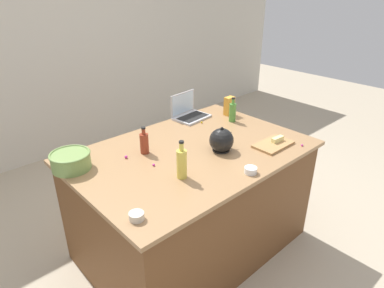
{
  "coord_description": "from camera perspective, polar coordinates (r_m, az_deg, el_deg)",
  "views": [
    {
      "loc": [
        -1.51,
        -1.65,
        2.04
      ],
      "look_at": [
        0.0,
        0.0,
        0.95
      ],
      "focal_mm": 31.77,
      "sensor_mm": 36.0,
      "label": 1
    }
  ],
  "objects": [
    {
      "name": "wall_back",
      "position": [
        4.4,
        -22.58,
        14.41
      ],
      "size": [
        8.0,
        0.1,
        2.6
      ],
      "primitive_type": "cube",
      "color": "beige",
      "rests_on": "ground"
    },
    {
      "name": "ground_plane",
      "position": [
        3.02,
        0.0,
        -16.41
      ],
      "size": [
        12.0,
        12.0,
        0.0
      ],
      "primitive_type": "plane",
      "color": "#B7A88E"
    },
    {
      "name": "candy_5",
      "position": [
        2.3,
        -6.39,
        -3.55
      ],
      "size": [
        0.02,
        0.02,
        0.02
      ],
      "primitive_type": "sphere",
      "color": "#CC3399",
      "rests_on": "island_counter"
    },
    {
      "name": "kettle",
      "position": [
        2.48,
        4.98,
        0.58
      ],
      "size": [
        0.21,
        0.18,
        0.2
      ],
      "color": "black",
      "rests_on": "island_counter"
    },
    {
      "name": "island_counter",
      "position": [
        2.74,
        0.0,
        -9.42
      ],
      "size": [
        1.74,
        1.18,
        0.9
      ],
      "color": "brown",
      "rests_on": "ground"
    },
    {
      "name": "candy_0",
      "position": [
        3.04,
        -1.03,
        4.12
      ],
      "size": [
        0.02,
        0.02,
        0.02
      ],
      "primitive_type": "sphere",
      "color": "yellow",
      "rests_on": "island_counter"
    },
    {
      "name": "laptop",
      "position": [
        3.09,
        -0.54,
        5.3
      ],
      "size": [
        0.33,
        0.26,
        0.22
      ],
      "color": "#B7B7BC",
      "rests_on": "island_counter"
    },
    {
      "name": "mixing_bowl_large",
      "position": [
        2.38,
        -19.69,
        -2.61
      ],
      "size": [
        0.27,
        0.27,
        0.12
      ],
      "color": "#72934C",
      "rests_on": "island_counter"
    },
    {
      "name": "bottle_soy",
      "position": [
        2.46,
        -8.01,
        0.2
      ],
      "size": [
        0.06,
        0.06,
        0.2
      ],
      "color": "maroon",
      "rests_on": "island_counter"
    },
    {
      "name": "butter_stick_left",
      "position": [
        2.67,
        14.18,
        0.78
      ],
      "size": [
        0.11,
        0.04,
        0.04
      ],
      "primitive_type": "cube",
      "rotation": [
        0.0,
        0.0,
        -0.06
      ],
      "color": "#F4E58C",
      "rests_on": "cutting_board"
    },
    {
      "name": "candy_4",
      "position": [
        2.43,
        -11.01,
        -2.15
      ],
      "size": [
        0.02,
        0.02,
        0.02
      ],
      "primitive_type": "sphere",
      "color": "#CC3399",
      "rests_on": "island_counter"
    },
    {
      "name": "bottle_olive",
      "position": [
        3.01,
        6.83,
        5.36
      ],
      "size": [
        0.06,
        0.06,
        0.22
      ],
      "color": "#4C8C38",
      "rests_on": "island_counter"
    },
    {
      "name": "ramekin_medium",
      "position": [
        2.24,
        9.81,
        -4.35
      ],
      "size": [
        0.08,
        0.08,
        0.04
      ],
      "primitive_type": "cylinder",
      "color": "white",
      "rests_on": "island_counter"
    },
    {
      "name": "candy_bag",
      "position": [
        3.16,
        6.26,
        6.37
      ],
      "size": [
        0.09,
        0.06,
        0.17
      ],
      "primitive_type": "cube",
      "color": "gold",
      "rests_on": "island_counter"
    },
    {
      "name": "candy_1",
      "position": [
        2.69,
        18.0,
        -0.19
      ],
      "size": [
        0.02,
        0.02,
        0.02
      ],
      "primitive_type": "sphere",
      "color": "#CC3399",
      "rests_on": "island_counter"
    },
    {
      "name": "bottle_oil",
      "position": [
        2.12,
        -1.74,
        -3.23
      ],
      "size": [
        0.07,
        0.07,
        0.25
      ],
      "color": "#DBC64C",
      "rests_on": "island_counter"
    },
    {
      "name": "ramekin_small",
      "position": [
        1.84,
        -9.3,
        -11.86
      ],
      "size": [
        0.08,
        0.08,
        0.04
      ],
      "primitive_type": "cylinder",
      "color": "beige",
      "rests_on": "island_counter"
    },
    {
      "name": "cutting_board",
      "position": [
        2.65,
        13.49,
        -0.07
      ],
      "size": [
        0.31,
        0.19,
        0.02
      ],
      "primitive_type": "cube",
      "color": "#AD7F4C",
      "rests_on": "island_counter"
    },
    {
      "name": "candy_3",
      "position": [
        2.98,
        1.63,
        3.65
      ],
      "size": [
        0.02,
        0.02,
        0.02
      ],
      "primitive_type": "sphere",
      "color": "yellow",
      "rests_on": "island_counter"
    }
  ]
}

